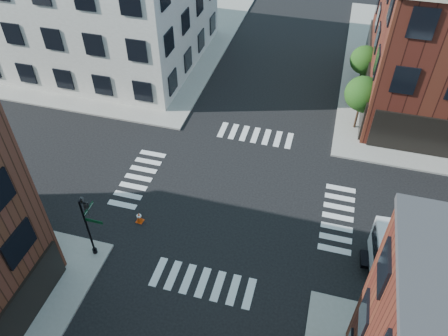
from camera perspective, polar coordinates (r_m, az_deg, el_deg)
name	(u,v)px	position (r m, az deg, el deg)	size (l,w,h in m)	color
ground	(234,196)	(29.78, 1.26, -3.74)	(120.00, 120.00, 0.00)	black
sidewalk_nw	(98,29)	(53.02, -16.08, 17.02)	(30.00, 30.00, 0.15)	gray
tree_near	(363,95)	(35.28, 17.68, 9.01)	(2.69, 2.69, 4.49)	black
tree_far	(365,61)	(40.65, 17.91, 13.11)	(2.43, 2.43, 4.07)	black
signal_pole	(88,221)	(25.67, -17.33, -6.66)	(1.29, 1.24, 4.60)	black
traffic_cone	(139,217)	(28.52, -11.01, -6.34)	(0.47, 0.47, 0.80)	#D53D09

